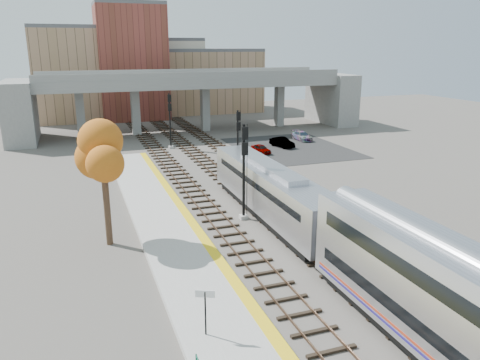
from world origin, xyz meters
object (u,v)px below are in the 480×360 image
object	(u,v)px
signal_mast_near	(244,172)
car_a	(261,149)
signal_mast_mid	(238,143)
signal_mast_far	(170,121)
locomotive	(271,190)
car_c	(302,136)
car_b	(282,142)
tree	(103,155)

from	to	relation	value
signal_mast_near	car_a	xyz separation A→B (m)	(10.12, 21.17, -3.24)
signal_mast_mid	signal_mast_far	distance (m)	15.70
signal_mast_mid	signal_mast_near	bearing A→B (deg)	-107.57
locomotive	signal_mast_far	bearing A→B (deg)	94.21
signal_mast_far	car_c	size ratio (longest dim) A/B	1.71
car_a	car_b	size ratio (longest dim) A/B	0.82
signal_mast_near	locomotive	bearing A→B (deg)	-10.90
signal_mast_mid	car_a	bearing A→B (deg)	53.79
signal_mast_mid	car_a	xyz separation A→B (m)	(6.02, 8.22, -2.72)
car_b	car_c	size ratio (longest dim) A/B	0.93
signal_mast_near	car_b	distance (m)	27.72
signal_mast_mid	car_b	bearing A→B (deg)	46.63
signal_mast_mid	car_c	size ratio (longest dim) A/B	1.60
car_a	car_b	bearing A→B (deg)	19.68
signal_mast_near	signal_mast_mid	world-z (taller)	signal_mast_near
signal_mast_near	car_b	bearing A→B (deg)	59.02
locomotive	tree	world-z (taller)	tree
signal_mast_far	locomotive	bearing A→B (deg)	-85.79
signal_mast_far	car_c	bearing A→B (deg)	-3.12
signal_mast_near	car_c	size ratio (longest dim) A/B	1.78
car_c	signal_mast_far	bearing A→B (deg)	175.60
car_a	car_c	world-z (taller)	car_c
tree	car_b	distance (m)	35.53
locomotive	tree	bearing A→B (deg)	-175.42
tree	car_b	xyz separation A→B (m)	(24.59, 25.02, -5.64)
signal_mast_far	signal_mast_near	bearing A→B (deg)	-90.00
signal_mast_far	tree	size ratio (longest dim) A/B	0.85
tree	car_a	bearing A→B (deg)	47.72
tree	car_b	world-z (taller)	tree
signal_mast_mid	locomotive	bearing A→B (deg)	-98.52
signal_mast_near	car_a	bearing A→B (deg)	64.45
locomotive	signal_mast_near	bearing A→B (deg)	169.10
locomotive	car_a	xyz separation A→B (m)	(8.02, 21.57, -1.68)
locomotive	signal_mast_near	xyz separation A→B (m)	(-2.10, 0.40, 1.56)
tree	car_c	size ratio (longest dim) A/B	2.02
signal_mast_mid	car_c	distance (m)	20.65
signal_mast_near	signal_mast_far	size ratio (longest dim) A/B	1.04
signal_mast_mid	tree	world-z (taller)	tree
locomotive	car_b	size ratio (longest dim) A/B	4.82
signal_mast_far	car_b	xyz separation A→B (m)	(14.18, -4.48, -2.94)
car_b	signal_mast_near	bearing A→B (deg)	-136.07
car_b	signal_mast_far	bearing A→B (deg)	147.38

